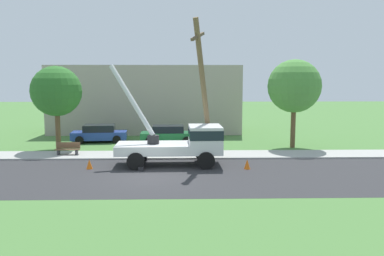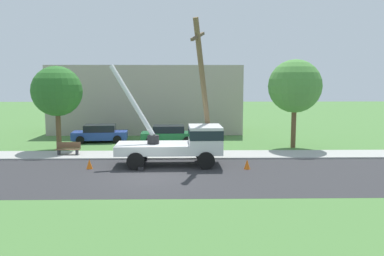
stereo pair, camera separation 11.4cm
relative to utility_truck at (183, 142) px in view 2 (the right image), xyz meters
name	(u,v)px [view 2 (the right image)]	position (x,y,z in m)	size (l,w,h in m)	color
ground_plane	(162,141)	(-1.81, 9.42, -1.41)	(120.00, 120.00, 0.00)	#477538
road_asphalt	(149,175)	(-1.81, -2.58, -1.40)	(80.00, 8.28, 0.01)	#2B2B2D
sidewalk_strip	(157,155)	(-1.81, 2.90, -1.36)	(80.00, 2.67, 0.10)	#9E9E99
utility_truck	(183,142)	(0.00, 0.00, 0.00)	(6.82, 3.21, 5.98)	silver
leaning_utility_pole	(204,90)	(1.26, 1.08, 3.04)	(1.65, 3.21, 8.68)	brown
traffic_cone_ahead	(247,164)	(3.63, -1.19, -1.13)	(0.36, 0.36, 0.56)	orange
traffic_cone_behind	(89,164)	(-5.37, -0.94, -1.13)	(0.36, 0.36, 0.56)	orange
traffic_cone_curbside	(201,157)	(1.10, 0.98, -1.13)	(0.36, 0.36, 0.56)	orange
parked_sedan_blue	(100,133)	(-6.85, 8.78, -0.70)	(4.55, 2.28, 1.42)	#263F99
parked_sedan_green	(169,134)	(-1.20, 8.16, -0.70)	(4.44, 2.09, 1.42)	#1E6638
park_bench	(68,149)	(-7.73, 2.96, -0.95)	(1.60, 0.45, 0.90)	brown
roadside_tree_near	(295,86)	(8.23, 5.83, 3.17)	(3.93, 3.93, 6.57)	brown
roadside_tree_far	(57,91)	(-9.15, 5.52, 2.82)	(3.63, 3.63, 6.06)	brown
lowrise_building_backdrop	(147,99)	(-3.58, 15.38, 1.79)	(18.00, 6.00, 6.40)	#A5998C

